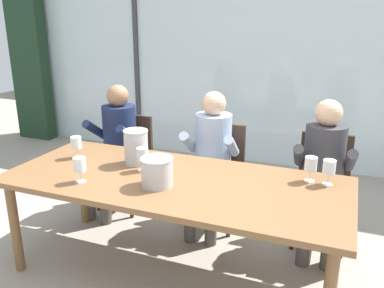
# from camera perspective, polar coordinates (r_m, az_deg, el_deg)

# --- Properties ---
(ground) EXTENTS (14.00, 14.00, 0.00)m
(ground) POSITION_cam_1_polar(r_m,az_deg,el_deg) (3.97, 3.54, -9.77)
(ground) COLOR #9E9384
(window_glass_panel) EXTENTS (7.58, 0.03, 2.60)m
(window_glass_panel) POSITION_cam_1_polar(r_m,az_deg,el_deg) (5.10, 9.62, 11.50)
(window_glass_panel) COLOR silver
(window_glass_panel) RESTS_ON ground
(window_mullion_left) EXTENTS (0.06, 0.06, 2.60)m
(window_mullion_left) POSITION_cam_1_polar(r_m,az_deg,el_deg) (5.69, -7.83, 12.20)
(window_mullion_left) COLOR #38383D
(window_mullion_left) RESTS_ON ground
(hillside_vineyard) EXTENTS (13.58, 2.40, 1.73)m
(hillside_vineyard) POSITION_cam_1_polar(r_m,az_deg,el_deg) (9.18, 15.19, 11.04)
(hillside_vineyard) COLOR #386633
(hillside_vineyard) RESTS_ON ground
(curtain_heavy_drape) EXTENTS (0.56, 0.20, 2.60)m
(curtain_heavy_drape) POSITION_cam_1_polar(r_m,az_deg,el_deg) (6.60, -22.10, 11.83)
(curtain_heavy_drape) COLOR #1E3823
(curtain_heavy_drape) RESTS_ON ground
(dining_table) EXTENTS (2.38, 1.01, 0.75)m
(dining_table) POSITION_cam_1_polar(r_m,az_deg,el_deg) (2.83, -2.65, -6.20)
(dining_table) COLOR brown
(dining_table) RESTS_ON ground
(chair_near_curtain) EXTENTS (0.46, 0.46, 0.90)m
(chair_near_curtain) POSITION_cam_1_polar(r_m,az_deg,el_deg) (4.04, -8.98, -1.32)
(chair_near_curtain) COLOR #332319
(chair_near_curtain) RESTS_ON ground
(chair_left_of_center) EXTENTS (0.44, 0.44, 0.90)m
(chair_left_of_center) POSITION_cam_1_polar(r_m,az_deg,el_deg) (3.67, 3.81, -3.09)
(chair_left_of_center) COLOR #332319
(chair_left_of_center) RESTS_ON ground
(chair_center) EXTENTS (0.45, 0.45, 0.90)m
(chair_center) POSITION_cam_1_polar(r_m,az_deg,el_deg) (3.53, 18.07, -4.82)
(chair_center) COLOR #332319
(chair_center) RESTS_ON ground
(person_navy_polo) EXTENTS (0.48, 0.63, 1.22)m
(person_navy_polo) POSITION_cam_1_polar(r_m,az_deg,el_deg) (3.90, -10.81, 0.58)
(person_navy_polo) COLOR #192347
(person_navy_polo) RESTS_ON ground
(person_pale_blue_shirt) EXTENTS (0.48, 0.63, 1.22)m
(person_pale_blue_shirt) POSITION_cam_1_polar(r_m,az_deg,el_deg) (3.49, 2.70, -1.14)
(person_pale_blue_shirt) COLOR #9EB2D1
(person_pale_blue_shirt) RESTS_ON ground
(person_charcoal_jacket) EXTENTS (0.48, 0.62, 1.22)m
(person_charcoal_jacket) POSITION_cam_1_polar(r_m,az_deg,el_deg) (3.33, 18.08, -3.00)
(person_charcoal_jacket) COLOR #38383D
(person_charcoal_jacket) RESTS_ON ground
(ice_bucket_primary) EXTENTS (0.22, 0.22, 0.19)m
(ice_bucket_primary) POSITION_cam_1_polar(r_m,az_deg,el_deg) (2.67, -4.99, -3.87)
(ice_bucket_primary) COLOR #B7B7BC
(ice_bucket_primary) RESTS_ON dining_table
(ice_bucket_secondary) EXTENTS (0.19, 0.19, 0.26)m
(ice_bucket_secondary) POSITION_cam_1_polar(r_m,az_deg,el_deg) (3.07, -7.91, -0.34)
(ice_bucket_secondary) COLOR #B7B7BC
(ice_bucket_secondary) RESTS_ON dining_table
(wine_glass_by_left_taster) EXTENTS (0.08, 0.08, 0.17)m
(wine_glass_by_left_taster) POSITION_cam_1_polar(r_m,az_deg,el_deg) (2.81, 18.83, -3.25)
(wine_glass_by_left_taster) COLOR silver
(wine_glass_by_left_taster) RESTS_ON dining_table
(wine_glass_near_bucket) EXTENTS (0.08, 0.08, 0.17)m
(wine_glass_near_bucket) POSITION_cam_1_polar(r_m,az_deg,el_deg) (2.84, 16.46, -2.87)
(wine_glass_near_bucket) COLOR silver
(wine_glass_near_bucket) RESTS_ON dining_table
(wine_glass_center_pour) EXTENTS (0.08, 0.08, 0.17)m
(wine_glass_center_pour) POSITION_cam_1_polar(r_m,az_deg,el_deg) (3.30, -16.07, 0.06)
(wine_glass_center_pour) COLOR silver
(wine_glass_center_pour) RESTS_ON dining_table
(wine_glass_by_right_taster) EXTENTS (0.08, 0.08, 0.17)m
(wine_glass_by_right_taster) POSITION_cam_1_polar(r_m,az_deg,el_deg) (2.92, -7.03, -1.53)
(wine_glass_by_right_taster) COLOR silver
(wine_glass_by_right_taster) RESTS_ON dining_table
(wine_glass_spare_empty) EXTENTS (0.08, 0.08, 0.17)m
(wine_glass_spare_empty) POSITION_cam_1_polar(r_m,az_deg,el_deg) (2.81, -15.62, -2.87)
(wine_glass_spare_empty) COLOR silver
(wine_glass_spare_empty) RESTS_ON dining_table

